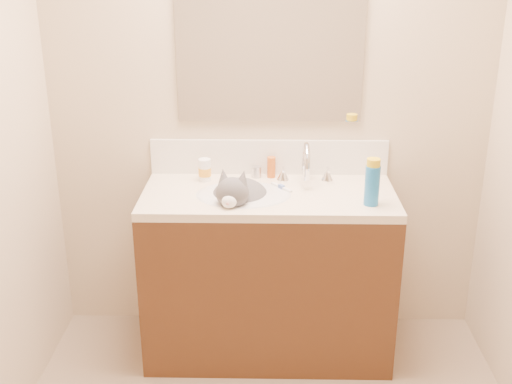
{
  "coord_description": "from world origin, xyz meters",
  "views": [
    {
      "loc": [
        -0.01,
        -1.86,
        1.95
      ],
      "look_at": [
        -0.06,
        0.92,
        0.88
      ],
      "focal_mm": 45.0,
      "sensor_mm": 36.0,
      "label": 1
    }
  ],
  "objects_px": {
    "pill_bottle": "(205,170)",
    "silver_jar": "(256,172)",
    "basin": "(243,208)",
    "faucet": "(306,166)",
    "vanity_cabinet": "(268,276)",
    "spray_can": "(372,185)",
    "cat": "(239,200)",
    "amber_bottle": "(271,167)"
  },
  "relations": [
    {
      "from": "pill_bottle",
      "to": "silver_jar",
      "type": "bearing_deg",
      "value": 11.76
    },
    {
      "from": "faucet",
      "to": "pill_bottle",
      "type": "bearing_deg",
      "value": 177.58
    },
    {
      "from": "amber_bottle",
      "to": "cat",
      "type": "bearing_deg",
      "value": -122.44
    },
    {
      "from": "vanity_cabinet",
      "to": "amber_bottle",
      "type": "height_order",
      "value": "amber_bottle"
    },
    {
      "from": "faucet",
      "to": "amber_bottle",
      "type": "distance_m",
      "value": 0.19
    },
    {
      "from": "pill_bottle",
      "to": "spray_can",
      "type": "relative_size",
      "value": 0.61
    },
    {
      "from": "pill_bottle",
      "to": "spray_can",
      "type": "xyz_separation_m",
      "value": [
        0.78,
        -0.3,
        0.04
      ]
    },
    {
      "from": "faucet",
      "to": "cat",
      "type": "xyz_separation_m",
      "value": [
        -0.32,
        -0.16,
        -0.12
      ]
    },
    {
      "from": "vanity_cabinet",
      "to": "cat",
      "type": "height_order",
      "value": "cat"
    },
    {
      "from": "vanity_cabinet",
      "to": "faucet",
      "type": "distance_m",
      "value": 0.58
    },
    {
      "from": "faucet",
      "to": "silver_jar",
      "type": "relative_size",
      "value": 4.94
    },
    {
      "from": "silver_jar",
      "to": "spray_can",
      "type": "xyz_separation_m",
      "value": [
        0.52,
        -0.36,
        0.06
      ]
    },
    {
      "from": "cat",
      "to": "silver_jar",
      "type": "distance_m",
      "value": 0.26
    },
    {
      "from": "vanity_cabinet",
      "to": "cat",
      "type": "distance_m",
      "value": 0.44
    },
    {
      "from": "cat",
      "to": "silver_jar",
      "type": "relative_size",
      "value": 7.51
    },
    {
      "from": "faucet",
      "to": "spray_can",
      "type": "relative_size",
      "value": 1.53
    },
    {
      "from": "faucet",
      "to": "cat",
      "type": "height_order",
      "value": "faucet"
    },
    {
      "from": "pill_bottle",
      "to": "spray_can",
      "type": "bearing_deg",
      "value": -21.23
    },
    {
      "from": "amber_bottle",
      "to": "basin",
      "type": "bearing_deg",
      "value": -118.46
    },
    {
      "from": "cat",
      "to": "pill_bottle",
      "type": "distance_m",
      "value": 0.27
    },
    {
      "from": "basin",
      "to": "faucet",
      "type": "xyz_separation_m",
      "value": [
        0.3,
        0.17,
        0.16
      ]
    },
    {
      "from": "silver_jar",
      "to": "spray_can",
      "type": "height_order",
      "value": "spray_can"
    },
    {
      "from": "basin",
      "to": "pill_bottle",
      "type": "relative_size",
      "value": 4.05
    },
    {
      "from": "faucet",
      "to": "pill_bottle",
      "type": "relative_size",
      "value": 2.52
    },
    {
      "from": "faucet",
      "to": "vanity_cabinet",
      "type": "bearing_deg",
      "value": -142.71
    },
    {
      "from": "faucet",
      "to": "pill_bottle",
      "type": "xyz_separation_m",
      "value": [
        -0.5,
        0.02,
        -0.03
      ]
    },
    {
      "from": "pill_bottle",
      "to": "basin",
      "type": "bearing_deg",
      "value": -43.53
    },
    {
      "from": "amber_bottle",
      "to": "faucet",
      "type": "bearing_deg",
      "value": -24.35
    },
    {
      "from": "silver_jar",
      "to": "amber_bottle",
      "type": "height_order",
      "value": "amber_bottle"
    },
    {
      "from": "cat",
      "to": "amber_bottle",
      "type": "bearing_deg",
      "value": 68.18
    },
    {
      "from": "basin",
      "to": "cat",
      "type": "xyz_separation_m",
      "value": [
        -0.02,
        0.0,
        0.04
      ]
    },
    {
      "from": "vanity_cabinet",
      "to": "faucet",
      "type": "xyz_separation_m",
      "value": [
        0.18,
        0.14,
        0.54
      ]
    },
    {
      "from": "amber_bottle",
      "to": "spray_can",
      "type": "distance_m",
      "value": 0.57
    },
    {
      "from": "cat",
      "to": "silver_jar",
      "type": "xyz_separation_m",
      "value": [
        0.08,
        0.24,
        0.06
      ]
    },
    {
      "from": "faucet",
      "to": "cat",
      "type": "relative_size",
      "value": 0.66
    },
    {
      "from": "amber_bottle",
      "to": "vanity_cabinet",
      "type": "bearing_deg",
      "value": -93.17
    },
    {
      "from": "amber_bottle",
      "to": "spray_can",
      "type": "relative_size",
      "value": 0.58
    },
    {
      "from": "vanity_cabinet",
      "to": "pill_bottle",
      "type": "bearing_deg",
      "value": 153.56
    },
    {
      "from": "vanity_cabinet",
      "to": "spray_can",
      "type": "relative_size",
      "value": 6.56
    },
    {
      "from": "pill_bottle",
      "to": "vanity_cabinet",
      "type": "bearing_deg",
      "value": -26.44
    },
    {
      "from": "pill_bottle",
      "to": "silver_jar",
      "type": "height_order",
      "value": "pill_bottle"
    },
    {
      "from": "cat",
      "to": "spray_can",
      "type": "bearing_deg",
      "value": -0.4
    }
  ]
}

